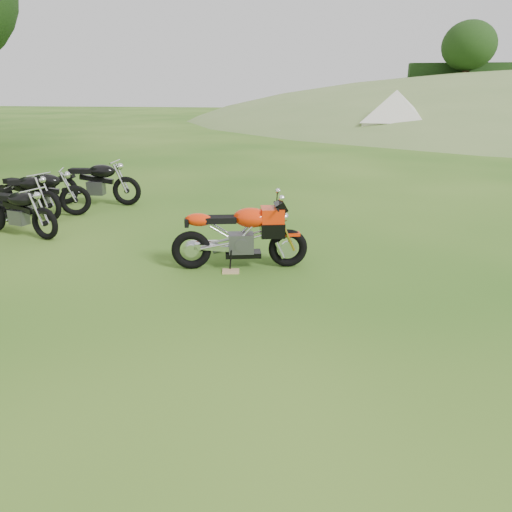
% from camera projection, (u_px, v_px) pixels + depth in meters
% --- Properties ---
extents(ground, '(120.00, 120.00, 0.00)m').
position_uv_depth(ground, '(267.00, 323.00, 5.45)').
color(ground, '#1B4F11').
rests_on(ground, ground).
extents(sport_motorcycle, '(1.88, 0.86, 1.09)m').
position_uv_depth(sport_motorcycle, '(240.00, 230.00, 6.96)').
color(sport_motorcycle, red).
rests_on(sport_motorcycle, ground).
extents(plywood_board, '(0.27, 0.23, 0.02)m').
position_uv_depth(plywood_board, '(231.00, 271.00, 6.95)').
color(plywood_board, '#D1B96E').
rests_on(plywood_board, ground).
extents(vintage_moto_a, '(1.77, 0.84, 0.91)m').
position_uv_depth(vintage_moto_a, '(17.00, 210.00, 8.53)').
color(vintage_moto_a, black).
rests_on(vintage_moto_a, ground).
extents(vintage_moto_b, '(1.85, 0.97, 0.95)m').
position_uv_depth(vintage_moto_b, '(25.00, 193.00, 9.76)').
color(vintage_moto_b, black).
rests_on(vintage_moto_b, ground).
extents(vintage_moto_c, '(1.98, 0.62, 1.03)m').
position_uv_depth(vintage_moto_c, '(94.00, 182.00, 10.76)').
color(vintage_moto_c, black).
rests_on(vintage_moto_c, ground).
extents(vintage_moto_d, '(1.92, 1.10, 1.00)m').
position_uv_depth(vintage_moto_d, '(38.00, 192.00, 9.72)').
color(vintage_moto_d, black).
rests_on(vintage_moto_d, ground).
extents(tent_mid, '(3.24, 3.24, 2.44)m').
position_uv_depth(tent_mid, '(395.00, 114.00, 24.17)').
color(tent_mid, silver).
rests_on(tent_mid, ground).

